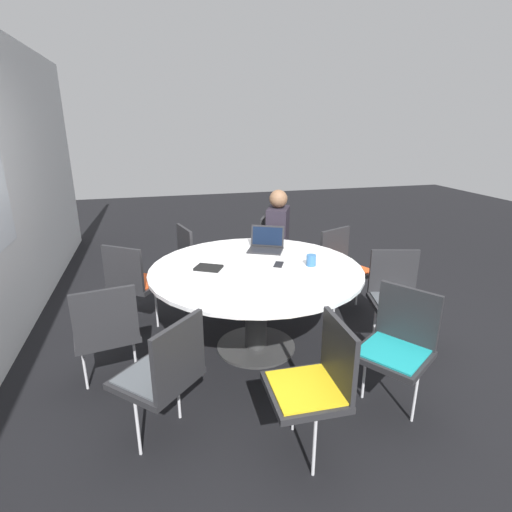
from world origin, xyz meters
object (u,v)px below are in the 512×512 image
chair_0 (275,244)px  cell_phone (279,264)px  chair_2 (133,279)px  coffee_cup (311,260)px  chair_7 (396,293)px  chair_5 (316,379)px  chair_1 (197,257)px  chair_6 (398,341)px  laptop (266,244)px  chair_8 (343,263)px  chair_3 (106,328)px  person_0 (279,234)px  chair_4 (164,371)px  spiral_notebook (209,268)px

chair_0 → cell_phone: bearing=9.8°
chair_2 → coffee_cup: 1.67m
chair_7 → chair_5: bearing=55.2°
chair_1 → chair_2: size_ratio=1.00×
chair_6 → chair_7: bearing=-66.3°
chair_7 → laptop: laptop is taller
chair_5 → chair_7: (0.96, -1.14, 0.00)m
chair_2 → laptop: (-0.20, -1.24, 0.30)m
chair_0 → chair_8: bearing=55.7°
chair_5 → laptop: laptop is taller
chair_5 → coffee_cup: (1.14, -0.41, 0.30)m
chair_1 → chair_5: same height
chair_3 → person_0: person_0 is taller
chair_4 → chair_5: bearing=-65.1°
chair_4 → laptop: size_ratio=2.16×
chair_3 → chair_5: size_ratio=1.00×
chair_5 → person_0: person_0 is taller
chair_2 → chair_5: size_ratio=1.00×
chair_2 → spiral_notebook: 0.90m
laptop → coffee_cup: bearing=-39.6°
chair_5 → spiral_notebook: chair_5 is taller
chair_8 → cell_phone: (-0.54, 0.88, 0.26)m
coffee_cup → chair_5: bearing=160.0°
chair_0 → cell_phone: (-1.38, 0.39, 0.26)m
chair_2 → coffee_cup: bearing=9.7°
person_0 → cell_phone: 1.18m
chair_1 → coffee_cup: 1.51m
chair_4 → chair_8: same height
chair_3 → person_0: 2.25m
chair_4 → chair_6: bearing=-47.6°
chair_0 → chair_4: 2.69m
chair_0 → chair_8: (-0.84, -0.49, 0.00)m
chair_1 → chair_7: 2.09m
chair_5 → coffee_cup: 1.25m
chair_5 → cell_phone: 1.26m
chair_8 → cell_phone: 1.06m
chair_6 → laptop: size_ratio=2.16×
chair_8 → coffee_cup: (-0.62, 0.62, 0.30)m
chair_5 → spiral_notebook: size_ratio=3.30×
chair_2 → cell_phone: 1.40m
chair_3 → cell_phone: bearing=1.8°
laptop → chair_3: bearing=-126.5°
chair_4 → coffee_cup: same height
chair_2 → laptop: bearing=26.6°
chair_1 → chair_8: bearing=52.8°
chair_2 → chair_5: bearing=-24.4°
spiral_notebook → chair_2: bearing=47.2°
coffee_cup → cell_phone: bearing=71.8°
chair_1 → chair_3: 1.65m
chair_5 → chair_4: bearing=71.6°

